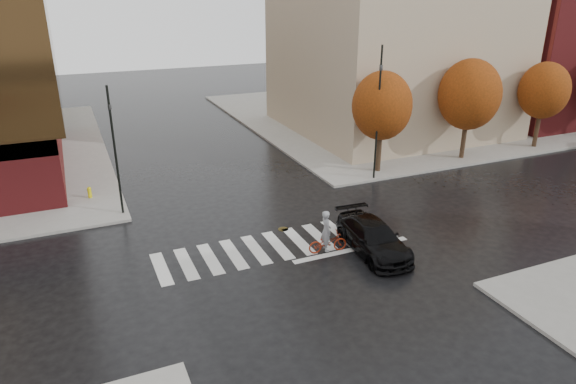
% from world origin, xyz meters
% --- Properties ---
extents(ground, '(120.00, 120.00, 0.00)m').
position_xyz_m(ground, '(0.00, 0.00, 0.00)').
color(ground, black).
rests_on(ground, ground).
extents(sidewalk_ne, '(30.00, 30.00, 0.15)m').
position_xyz_m(sidewalk_ne, '(21.00, 21.00, 0.07)').
color(sidewalk_ne, gray).
rests_on(sidewalk_ne, ground).
extents(crosswalk, '(12.00, 3.00, 0.01)m').
position_xyz_m(crosswalk, '(0.00, 0.50, 0.01)').
color(crosswalk, silver).
rests_on(crosswalk, ground).
extents(building_ne_tan, '(16.00, 16.00, 18.00)m').
position_xyz_m(building_ne_tan, '(17.00, 17.00, 9.15)').
color(building_ne_tan, tan).
rests_on(building_ne_tan, sidewalk_ne).
extents(building_ne_brick, '(14.00, 14.00, 14.00)m').
position_xyz_m(building_ne_brick, '(33.00, 16.00, 7.15)').
color(building_ne_brick, maroon).
rests_on(building_ne_brick, sidewalk_ne).
extents(tree_ne_a, '(3.80, 3.80, 6.50)m').
position_xyz_m(tree_ne_a, '(10.00, 7.40, 4.46)').
color(tree_ne_a, '#301E15').
rests_on(tree_ne_a, sidewalk_ne).
extents(tree_ne_b, '(4.20, 4.20, 6.89)m').
position_xyz_m(tree_ne_b, '(17.00, 7.40, 4.62)').
color(tree_ne_b, '#301E15').
rests_on(tree_ne_b, sidewalk_ne).
extents(tree_ne_c, '(3.60, 3.60, 6.31)m').
position_xyz_m(tree_ne_c, '(24.00, 7.40, 4.37)').
color(tree_ne_c, '#301E15').
rests_on(tree_ne_c, sidewalk_ne).
extents(sedan, '(2.33, 5.06, 1.43)m').
position_xyz_m(sedan, '(3.80, -1.80, 0.72)').
color(sedan, black).
rests_on(sedan, ground).
extents(cyclist, '(1.89, 0.87, 2.08)m').
position_xyz_m(cyclist, '(1.83, -1.00, 0.71)').
color(cyclist, maroon).
rests_on(cyclist, ground).
extents(traffic_light_nw, '(0.21, 0.20, 6.81)m').
position_xyz_m(traffic_light_nw, '(-6.30, 7.05, 3.98)').
color(traffic_light_nw, black).
rests_on(traffic_light_nw, sidewalk_nw).
extents(traffic_light_ne, '(0.18, 0.21, 8.18)m').
position_xyz_m(traffic_light_ne, '(9.00, 6.30, 4.92)').
color(traffic_light_ne, black).
rests_on(traffic_light_ne, sidewalk_ne).
extents(fire_hydrant, '(0.23, 0.23, 0.66)m').
position_xyz_m(fire_hydrant, '(-7.76, 10.00, 0.51)').
color(fire_hydrant, yellow).
rests_on(fire_hydrant, sidewalk_nw).
extents(manhole, '(0.68, 0.68, 0.01)m').
position_xyz_m(manhole, '(0.92, 2.00, 0.01)').
color(manhole, '#413617').
rests_on(manhole, ground).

